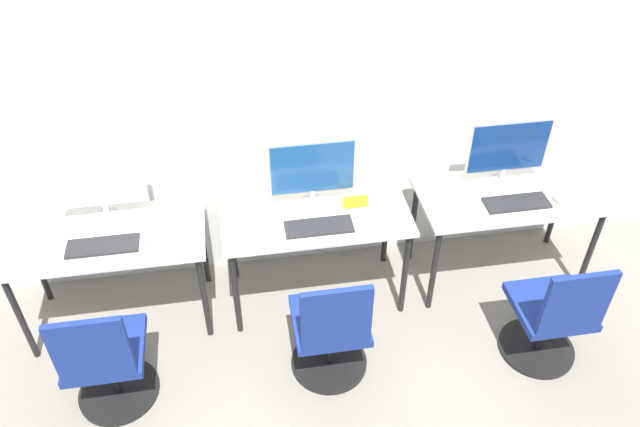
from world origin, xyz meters
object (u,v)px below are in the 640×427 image
(office_chair_center, at_px, (331,334))
(monitor_right, at_px, (508,150))
(monitor_left, at_px, (99,184))
(keyboard_center, at_px, (319,227))
(office_chair_left, at_px, (106,363))
(keyboard_right, at_px, (516,203))
(mouse_left, at_px, (151,239))
(mouse_center, at_px, (366,224))
(monitor_center, at_px, (312,171))
(office_chair_right, at_px, (552,319))
(mouse_right, at_px, (558,198))
(keyboard_left, at_px, (103,246))

(office_chair_center, bearing_deg, monitor_right, 31.84)
(monitor_left, xyz_separation_m, keyboard_center, (1.31, -0.33, -0.24))
(office_chair_left, distance_m, keyboard_right, 2.71)
(monitor_left, bearing_deg, office_chair_left, -90.30)
(office_chair_left, bearing_deg, mouse_left, 63.54)
(monitor_left, relative_size, mouse_center, 6.11)
(monitor_center, height_order, monitor_right, same)
(mouse_left, height_order, monitor_right, monitor_right)
(office_chair_left, height_order, monitor_right, monitor_right)
(office_chair_right, bearing_deg, monitor_right, 91.64)
(monitor_right, relative_size, mouse_right, 6.11)
(mouse_left, relative_size, office_chair_center, 0.10)
(monitor_center, distance_m, keyboard_center, 0.36)
(keyboard_center, relative_size, office_chair_right, 0.48)
(keyboard_center, height_order, office_chair_center, office_chair_center)
(mouse_right, bearing_deg, office_chair_left, -168.95)
(keyboard_center, relative_size, office_chair_center, 0.48)
(monitor_left, relative_size, mouse_left, 6.11)
(monitor_left, distance_m, mouse_center, 1.65)
(monitor_left, bearing_deg, mouse_left, -44.84)
(office_chair_center, xyz_separation_m, mouse_right, (1.60, 0.56, 0.39))
(keyboard_left, height_order, monitor_right, monitor_right)
(office_chair_left, bearing_deg, mouse_right, 11.05)
(mouse_left, xyz_separation_m, office_chair_center, (1.01, -0.58, -0.39))
(keyboard_left, bearing_deg, keyboard_right, -0.12)
(keyboard_right, xyz_separation_m, office_chair_right, (0.03, -0.67, -0.38))
(monitor_left, bearing_deg, monitor_right, -0.88)
(monitor_center, bearing_deg, monitor_right, 1.23)
(monitor_right, distance_m, keyboard_right, 0.36)
(monitor_left, relative_size, office_chair_center, 0.63)
(monitor_center, distance_m, office_chair_center, 1.01)
(monitor_right, bearing_deg, mouse_left, -174.01)
(mouse_center, height_order, office_chair_right, office_chair_right)
(office_chair_center, relative_size, mouse_right, 9.77)
(monitor_left, xyz_separation_m, mouse_center, (1.60, -0.35, -0.24))
(monitor_right, relative_size, keyboard_right, 1.29)
(office_chair_center, height_order, mouse_right, office_chair_center)
(monitor_center, bearing_deg, mouse_center, -44.44)
(keyboard_center, height_order, keyboard_right, same)
(office_chair_left, relative_size, office_chair_center, 1.00)
(keyboard_left, distance_m, office_chair_right, 2.75)
(mouse_right, relative_size, office_chair_right, 0.10)
(monitor_left, height_order, mouse_left, monitor_left)
(office_chair_center, bearing_deg, office_chair_left, -179.68)
(office_chair_center, bearing_deg, keyboard_right, 23.05)
(monitor_center, xyz_separation_m, monitor_right, (1.31, 0.03, 0.00))
(keyboard_left, height_order, monitor_center, monitor_center)
(keyboard_left, height_order, mouse_right, mouse_right)
(keyboard_center, bearing_deg, office_chair_center, -91.47)
(keyboard_center, height_order, office_chair_right, office_chair_right)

